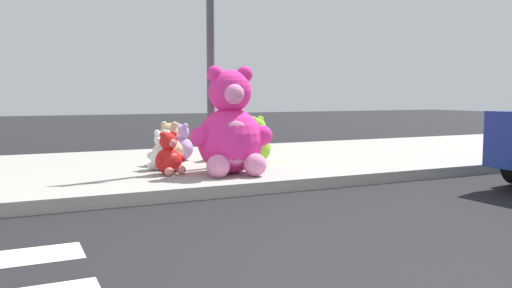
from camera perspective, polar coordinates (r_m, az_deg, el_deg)
sidewalk at (r=7.94m, az=-13.71°, el=-2.82°), size 28.00×4.40×0.15m
sign_pole at (r=7.40m, az=-5.00°, el=10.49°), size 0.56×0.11×3.20m
plush_pink_large at (r=6.85m, az=-2.78°, el=1.45°), size 1.09×0.99×1.42m
plush_white at (r=7.37m, az=-10.27°, el=-1.05°), size 0.39×0.40×0.55m
plush_yellow at (r=8.28m, az=-4.62°, el=-0.34°), size 0.38×0.38×0.53m
plush_lavender at (r=8.36m, az=-8.22°, el=-0.15°), size 0.43×0.42×0.59m
plush_lime at (r=8.03m, az=-0.05°, el=0.02°), size 0.50×0.52×0.72m
plush_red at (r=6.90m, az=-9.48°, el=-1.43°), size 0.42×0.40×0.57m
plush_tan at (r=7.87m, az=-9.51°, el=-0.37°), size 0.46×0.46×0.65m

